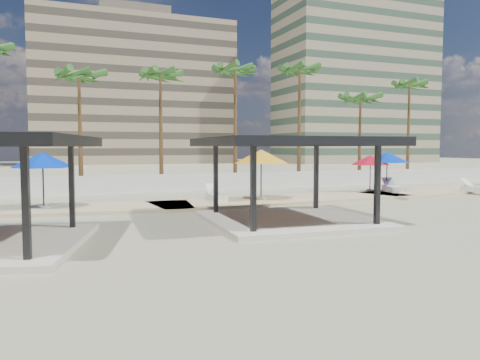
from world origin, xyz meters
The scene contains 19 objects.
ground centered at (0.00, 0.00, 0.00)m, with size 200.00×200.00×0.00m, color tan.
promenade centered at (2.00, 7.67, 0.06)m, with size 44.45×7.97×0.24m.
boundary_wall centered at (0.00, 16.00, 0.60)m, with size 56.00×0.30×1.20m, color silver.
building_mid centered at (4.00, 78.00, 14.27)m, with size 38.00×16.00×30.40m.
building_east centered at (48.00, 66.00, 17.27)m, with size 32.00×15.00×36.40m.
pavilion_central centered at (-1.54, 0.02, 2.12)m, with size 7.39×7.39×3.55m.
umbrella_a centered at (-11.25, 7.41, 2.54)m, with size 3.85×3.85×2.75m.
umbrella_b centered at (0.21, 6.91, 2.63)m, with size 3.40×3.40×2.86m.
umbrella_c centered at (9.29, 9.01, 2.29)m, with size 3.22×3.22×2.45m.
umbrella_d centered at (10.64, 8.97, 2.46)m, with size 3.39×3.39×2.66m.
lounger_a centered at (-2.26, 7.62, 0.39)m, with size 0.87×2.32×0.86m.
lounger_b centered at (10.44, 8.13, 0.39)m, with size 1.51×2.46×0.89m.
lounger_c centered at (15.63, 5.85, 0.39)m, with size 1.29×2.37×0.86m.
palm_c centered at (-9.00, 18.10, 7.89)m, with size 3.00×3.00×9.04m.
palm_d centered at (-3.00, 18.90, 8.36)m, with size 3.00×3.00×9.54m.
palm_e centered at (3.00, 18.40, 8.97)m, with size 3.00×3.00×10.19m.
palm_f centered at (9.00, 18.60, 9.36)m, with size 3.00×3.00×10.61m.
palm_g centered at (15.00, 18.20, 7.25)m, with size 3.00×3.00×8.36m.
palm_h centered at (21.00, 18.80, 8.73)m, with size 3.00×3.00×9.93m.
Camera 1 is at (-10.59, -17.35, 3.15)m, focal length 35.00 mm.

